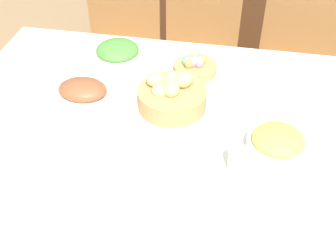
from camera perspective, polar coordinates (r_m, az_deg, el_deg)
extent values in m
plane|color=#937551|center=(2.14, 0.69, -15.00)|extent=(12.00, 12.00, 0.00)
cube|color=white|center=(1.83, 0.78, -8.31)|extent=(1.74, 1.13, 0.77)
cylinder|color=olive|center=(2.40, -1.80, 0.92)|extent=(0.03, 0.03, 0.45)
cylinder|color=olive|center=(2.36, 7.40, -0.35)|extent=(0.03, 0.03, 0.45)
cylinder|color=olive|center=(2.70, 0.10, 6.13)|extent=(0.03, 0.03, 0.45)
cylinder|color=olive|center=(2.66, 8.33, 5.07)|extent=(0.03, 0.03, 0.45)
cube|color=olive|center=(2.38, 3.75, 7.61)|extent=(0.43, 0.43, 0.02)
cube|color=olive|center=(2.43, 4.78, 14.98)|extent=(0.42, 0.03, 0.47)
cylinder|color=olive|center=(2.38, 10.43, -0.29)|extent=(0.03, 0.03, 0.45)
cylinder|color=olive|center=(2.40, 19.56, -2.05)|extent=(0.03, 0.03, 0.45)
cylinder|color=olive|center=(2.69, 11.70, 4.96)|extent=(0.03, 0.03, 0.45)
cylinder|color=olive|center=(2.70, 19.81, 3.37)|extent=(0.03, 0.03, 0.45)
cube|color=olive|center=(2.39, 16.41, 6.04)|extent=(0.46, 0.46, 0.02)
cube|color=olive|center=(2.45, 17.86, 13.30)|extent=(0.42, 0.06, 0.47)
cylinder|color=olive|center=(2.50, -11.50, 1.84)|extent=(0.03, 0.03, 0.45)
cylinder|color=olive|center=(2.41, -2.69, 1.13)|extent=(0.03, 0.03, 0.45)
cylinder|color=olive|center=(2.79, -9.30, 6.86)|extent=(0.03, 0.03, 0.45)
cylinder|color=olive|center=(2.72, -1.35, 6.35)|extent=(0.03, 0.03, 0.45)
cube|color=olive|center=(2.46, -6.63, 8.62)|extent=(0.44, 0.44, 0.02)
cube|color=olive|center=(2.52, -6.05, 15.79)|extent=(0.42, 0.04, 0.47)
cylinder|color=#AD8451|center=(1.60, 0.57, 3.78)|extent=(0.26, 0.26, 0.08)
ellipsoid|color=tan|center=(1.57, -1.05, 4.84)|extent=(0.07, 0.07, 0.05)
ellipsoid|color=tan|center=(1.56, 0.31, 5.07)|extent=(0.10, 0.10, 0.06)
ellipsoid|color=tan|center=(1.59, 0.67, 5.79)|extent=(0.10, 0.10, 0.05)
ellipsoid|color=tan|center=(1.59, -1.68, 6.34)|extent=(0.10, 0.10, 0.06)
ellipsoid|color=tan|center=(1.61, 0.56, 6.34)|extent=(0.10, 0.10, 0.06)
ellipsoid|color=tan|center=(1.59, 2.27, 6.34)|extent=(0.08, 0.10, 0.06)
cylinder|color=#AD8451|center=(1.81, 3.70, 7.80)|extent=(0.18, 0.18, 0.03)
ellipsoid|color=#B27AD1|center=(1.79, 3.74, 8.73)|extent=(0.04, 0.04, 0.05)
ellipsoid|color=#F29E4C|center=(1.78, 2.82, 8.44)|extent=(0.04, 0.04, 0.05)
ellipsoid|color=#B27AD1|center=(1.80, 4.06, 8.80)|extent=(0.04, 0.04, 0.05)
ellipsoid|color=#60B2E0|center=(1.79, 2.55, 8.83)|extent=(0.04, 0.04, 0.05)
ellipsoid|color=#7FCC7A|center=(1.84, 4.58, 9.49)|extent=(0.03, 0.03, 0.04)
ellipsoid|color=pink|center=(1.78, 3.34, 8.59)|extent=(0.04, 0.04, 0.05)
ellipsoid|color=pink|center=(1.78, 4.26, 8.46)|extent=(0.04, 0.04, 0.05)
ellipsoid|color=#F29E4C|center=(1.81, 4.64, 9.02)|extent=(0.04, 0.04, 0.05)
ellipsoid|color=silver|center=(1.71, -11.39, 4.19)|extent=(0.30, 0.21, 0.01)
ellipsoid|color=brown|center=(1.69, -11.50, 4.87)|extent=(0.19, 0.15, 0.07)
cylinder|color=silver|center=(1.47, 14.48, -2.76)|extent=(0.21, 0.21, 0.05)
ellipsoid|color=#F4DB4C|center=(1.45, 14.70, -1.79)|extent=(0.17, 0.17, 0.06)
cylinder|color=silver|center=(1.89, -6.78, 9.30)|extent=(0.22, 0.22, 0.05)
ellipsoid|color=#478438|center=(1.87, -6.86, 10.18)|extent=(0.19, 0.19, 0.07)
cylinder|color=silver|center=(1.30, -2.10, -9.48)|extent=(0.25, 0.25, 0.01)
cube|color=#B7B7BC|center=(1.33, -8.46, -8.54)|extent=(0.02, 0.20, 0.00)
cube|color=#B7B7BC|center=(1.29, 4.52, -10.47)|extent=(0.02, 0.20, 0.00)
cube|color=#B7B7BC|center=(1.29, 5.87, -10.64)|extent=(0.02, 0.20, 0.00)
cylinder|color=silver|center=(1.37, 9.52, -4.58)|extent=(0.07, 0.07, 0.08)
cube|color=silver|center=(1.50, -11.12, -1.45)|extent=(0.14, 0.08, 0.03)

